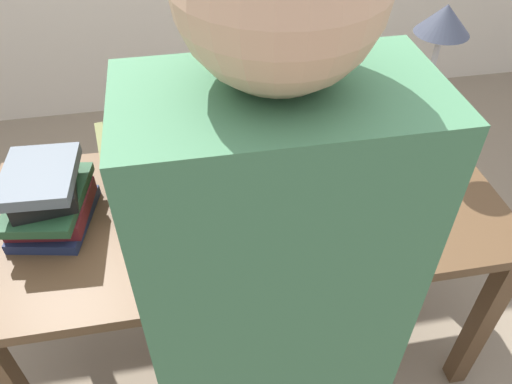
% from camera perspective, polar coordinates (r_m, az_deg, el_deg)
% --- Properties ---
extents(ground_plane, '(12.00, 12.00, 0.00)m').
position_cam_1_polar(ground_plane, '(2.10, -0.74, -16.10)').
color(ground_plane, gray).
extents(reading_desk, '(1.57, 0.70, 0.73)m').
position_cam_1_polar(reading_desk, '(1.59, -0.94, -3.93)').
color(reading_desk, brown).
rests_on(reading_desk, ground_plane).
extents(open_book, '(0.59, 0.38, 0.07)m').
position_cam_1_polar(open_book, '(1.46, 0.87, -2.92)').
color(open_book, black).
rests_on(open_book, reading_desk).
extents(book_stack_tall, '(0.25, 0.32, 0.19)m').
position_cam_1_polar(book_stack_tall, '(1.53, -22.73, -0.69)').
color(book_stack_tall, '#1E284C').
rests_on(book_stack_tall, reading_desk).
extents(book_standing_upright, '(0.05, 0.19, 0.24)m').
position_cam_1_polar(book_standing_upright, '(1.50, -16.33, 1.87)').
color(book_standing_upright, brown).
rests_on(book_standing_upright, reading_desk).
extents(reading_lamp, '(0.16, 0.16, 0.50)m').
position_cam_1_polar(reading_lamp, '(1.65, 20.25, 16.15)').
color(reading_lamp, '#ADADB2').
rests_on(reading_lamp, reading_desk).
extents(coffee_mug, '(0.11, 0.08, 0.10)m').
position_cam_1_polar(coffee_mug, '(1.56, 10.08, 1.28)').
color(coffee_mug, '#335184').
rests_on(coffee_mug, reading_desk).
extents(pencil, '(0.07, 0.17, 0.01)m').
position_cam_1_polar(pencil, '(1.34, 3.80, -9.75)').
color(pencil, gold).
rests_on(pencil, reading_desk).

